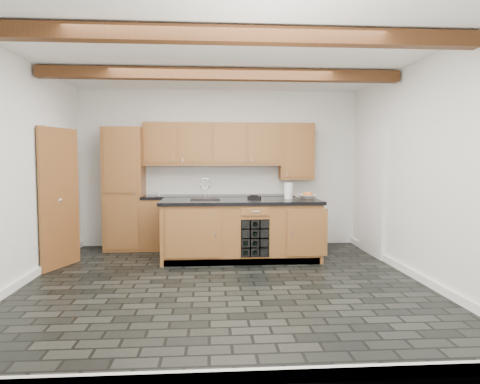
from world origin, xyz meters
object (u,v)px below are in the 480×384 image
Objects in this scene: kitchen_scale at (254,197)px; island at (241,230)px; fruit_bowl at (308,197)px; paper_towel at (288,191)px.

island is at bearing -125.26° from kitchen_scale.
kitchen_scale is 0.85× the size of fruit_bowl.
paper_towel is (-0.31, -0.02, 0.09)m from fruit_bowl.
paper_towel reaches higher than fruit_bowl.
paper_towel is at bearing 17.34° from kitchen_scale.
kitchen_scale is 0.85m from fruit_bowl.
kitchen_scale is at bearing 178.75° from fruit_bowl.
fruit_bowl is 1.04× the size of paper_towel.
island is at bearing -171.97° from paper_towel.
paper_towel is (0.54, -0.04, 0.10)m from kitchen_scale.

